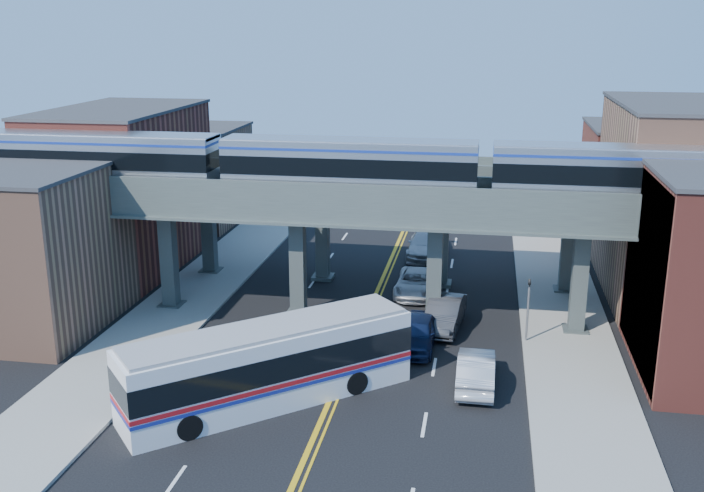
{
  "coord_description": "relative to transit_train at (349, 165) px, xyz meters",
  "views": [
    {
      "loc": [
        6.64,
        -34.65,
        16.81
      ],
      "look_at": [
        -0.53,
        6.58,
        4.85
      ],
      "focal_mm": 40.0,
      "sensor_mm": 36.0,
      "label": 1
    }
  ],
  "objects": [
    {
      "name": "car_lane_d",
      "position": [
        3.38,
        13.62,
        -8.24
      ],
      "size": [
        2.55,
        6.22,
        1.8
      ],
      "primitive_type": "imported",
      "rotation": [
        0.0,
        0.0,
        -0.0
      ],
      "color": "#B9B9BE",
      "rests_on": "ground"
    },
    {
      "name": "building_east_b",
      "position": [
        19.43,
        8.0,
        -3.15
      ],
      "size": [
        8.0,
        14.0,
        12.0
      ],
      "primitive_type": "cube",
      "color": "#94644D",
      "rests_on": "ground"
    },
    {
      "name": "building_east_c",
      "position": [
        19.43,
        21.0,
        -4.65
      ],
      "size": [
        8.0,
        10.0,
        9.0
      ],
      "primitive_type": "cube",
      "color": "brown",
      "rests_on": "ground"
    },
    {
      "name": "transit_bus",
      "position": [
        -1.77,
        -11.03,
        -7.34
      ],
      "size": [
        12.29,
        11.19,
        3.51
      ],
      "rotation": [
        0.0,
        0.0,
        0.71
      ],
      "color": "white",
      "rests_on": "ground"
    },
    {
      "name": "building_west_b",
      "position": [
        -17.57,
        8.0,
        -3.65
      ],
      "size": [
        8.0,
        14.0,
        11.0
      ],
      "primitive_type": "cube",
      "color": "brown",
      "rests_on": "ground"
    },
    {
      "name": "ground",
      "position": [
        0.93,
        -8.0,
        -9.15
      ],
      "size": [
        120.0,
        120.0,
        0.0
      ],
      "primitive_type": "plane",
      "color": "black",
      "rests_on": "ground"
    },
    {
      "name": "building_west_a",
      "position": [
        -17.57,
        -4.0,
        -4.65
      ],
      "size": [
        8.0,
        10.0,
        9.0
      ],
      "primitive_type": "cube",
      "color": "#94644D",
      "rests_on": "ground"
    },
    {
      "name": "elevated_viaduct_near",
      "position": [
        0.93,
        0.0,
        -2.68
      ],
      "size": [
        52.0,
        3.6,
        7.4
      ],
      "color": "#3A4342",
      "rests_on": "ground"
    },
    {
      "name": "elevated_viaduct_far",
      "position": [
        0.93,
        7.0,
        -2.68
      ],
      "size": [
        52.0,
        3.6,
        7.4
      ],
      "color": "#3A4342",
      "rests_on": "ground"
    },
    {
      "name": "sidewalk_west",
      "position": [
        -10.57,
        2.0,
        -9.07
      ],
      "size": [
        5.0,
        70.0,
        0.16
      ],
      "primitive_type": "cube",
      "color": "gray",
      "rests_on": "ground"
    },
    {
      "name": "car_parked_curb",
      "position": [
        7.52,
        -7.82,
        -8.31
      ],
      "size": [
        1.77,
        5.06,
        1.67
      ],
      "primitive_type": "imported",
      "rotation": [
        0.0,
        0.0,
        3.14
      ],
      "color": "#B4B5BA",
      "rests_on": "ground"
    },
    {
      "name": "building_west_c",
      "position": [
        -17.57,
        21.0,
        -5.15
      ],
      "size": [
        8.0,
        10.0,
        8.0
      ],
      "primitive_type": "cube",
      "color": "#94644D",
      "rests_on": "ground"
    },
    {
      "name": "traffic_signal",
      "position": [
        10.13,
        -2.0,
        -6.85
      ],
      "size": [
        0.15,
        0.18,
        4.1
      ],
      "color": "slate",
      "rests_on": "ground"
    },
    {
      "name": "car_lane_c",
      "position": [
        3.47,
        4.96,
        -8.39
      ],
      "size": [
        2.57,
        5.45,
        1.51
      ],
      "primitive_type": "imported",
      "rotation": [
        0.0,
        0.0,
        -0.01
      ],
      "color": "silver",
      "rests_on": "ground"
    },
    {
      "name": "stop_sign",
      "position": [
        1.23,
        -5.0,
        -7.39
      ],
      "size": [
        0.76,
        0.09,
        2.63
      ],
      "color": "slate",
      "rests_on": "ground"
    },
    {
      "name": "sidewalk_east",
      "position": [
        12.43,
        2.0,
        -9.07
      ],
      "size": [
        5.0,
        70.0,
        0.16
      ],
      "primitive_type": "cube",
      "color": "gray",
      "rests_on": "ground"
    },
    {
      "name": "mural_panel",
      "position": [
        15.48,
        -4.0,
        -4.4
      ],
      "size": [
        0.1,
        9.5,
        9.5
      ],
      "primitive_type": "cube",
      "color": "teal",
      "rests_on": "ground"
    },
    {
      "name": "car_lane_a",
      "position": [
        4.33,
        -3.67,
        -8.29
      ],
      "size": [
        2.29,
        5.15,
        1.72
      ],
      "primitive_type": "imported",
      "rotation": [
        0.0,
        0.0,
        -0.05
      ],
      "color": "#101A3A",
      "rests_on": "ground"
    },
    {
      "name": "car_lane_b",
      "position": [
        5.59,
        -0.59,
        -8.27
      ],
      "size": [
        2.41,
        5.49,
        1.75
      ],
      "primitive_type": "imported",
      "rotation": [
        0.0,
        0.0,
        -0.11
      ],
      "color": "#323235",
      "rests_on": "ground"
    },
    {
      "name": "transit_train",
      "position": [
        0.0,
        0.0,
        0.0
      ],
      "size": [
        44.21,
        2.77,
        3.22
      ],
      "color": "black",
      "rests_on": "elevated_viaduct_near"
    }
  ]
}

